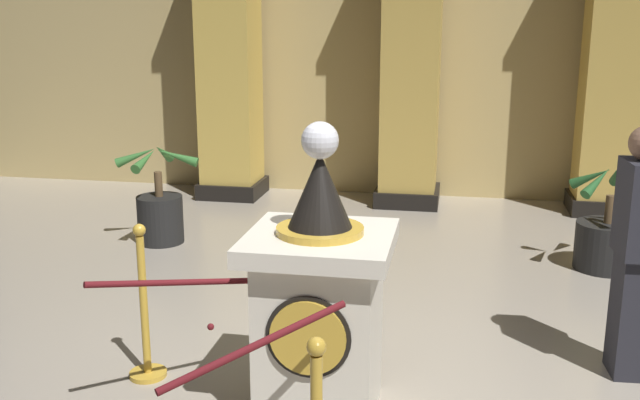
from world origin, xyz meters
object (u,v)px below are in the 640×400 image
Objects in this scene: bystander_guest at (636,247)px; potted_palm_right at (607,238)px; stanchion_near at (145,325)px; pedestal_clock at (320,304)px; potted_palm_left at (160,211)px.

potted_palm_right is at bearing 82.98° from bystander_guest.
stanchion_near is 4.28m from potted_palm_right.
pedestal_clock is 1.05× the size of bystander_guest.
potted_palm_left is at bearing 179.99° from potted_palm_right.
stanchion_near is 3.12m from bystander_guest.
bystander_guest is (1.85, 0.83, 0.19)m from pedestal_clock.
potted_palm_left is (-2.24, 2.96, -0.33)m from pedestal_clock.
potted_palm_right is at bearing 40.00° from stanchion_near.
pedestal_clock is 2.04m from bystander_guest.
bystander_guest is (3.02, 0.63, 0.50)m from stanchion_near.
pedestal_clock is at bearing -52.81° from potted_palm_left.
potted_palm_right is (3.28, 2.75, -0.06)m from stanchion_near.
stanchion_near reaches higher than potted_palm_right.
stanchion_near is 0.63× the size of bystander_guest.
pedestal_clock is at bearing -155.83° from bystander_guest.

